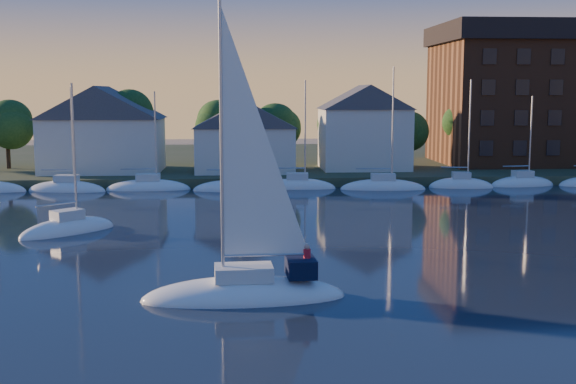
{
  "coord_description": "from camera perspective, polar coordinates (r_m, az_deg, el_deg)",
  "views": [
    {
      "loc": [
        -6.62,
        -24.91,
        9.98
      ],
      "look_at": [
        -3.45,
        22.0,
        3.45
      ],
      "focal_mm": 45.0,
      "sensor_mm": 36.0,
      "label": 1
    }
  ],
  "objects": [
    {
      "name": "drifting_sailboat_left",
      "position": [
        54.02,
        -16.98,
        -2.98
      ],
      "size": [
        7.12,
        7.0,
        11.72
      ],
      "rotation": [
        0.0,
        0.0,
        0.77
      ],
      "color": "white",
      "rests_on": "ground"
    },
    {
      "name": "clubhouse_west",
      "position": [
        84.42,
        -14.41,
        4.92
      ],
      "size": [
        13.65,
        9.45,
        9.64
      ],
      "color": "silver",
      "rests_on": "shoreline_land"
    },
    {
      "name": "hero_sailboat",
      "position": [
        35.37,
        -3.26,
        -7.43
      ],
      "size": [
        10.13,
        3.72,
        15.35
      ],
      "rotation": [
        0.0,
        0.0,
        3.19
      ],
      "color": "white",
      "rests_on": "ground"
    },
    {
      "name": "wooden_dock",
      "position": [
        77.84,
        1.05,
        0.55
      ],
      "size": [
        120.0,
        3.0,
        1.0
      ],
      "primitive_type": "cube",
      "color": "brown",
      "rests_on": "ground"
    },
    {
      "name": "ground",
      "position": [
        27.64,
        10.55,
        -13.39
      ],
      "size": [
        260.0,
        260.0,
        0.0
      ],
      "primitive_type": "plane",
      "color": "black",
      "rests_on": "ground"
    },
    {
      "name": "clubhouse_east",
      "position": [
        85.27,
        6.04,
        5.19
      ],
      "size": [
        10.5,
        8.4,
        9.8
      ],
      "color": "silver",
      "rests_on": "shoreline_land"
    },
    {
      "name": "shoreline_land",
      "position": [
        100.63,
        -0.07,
        2.22
      ],
      "size": [
        160.0,
        50.0,
        2.0
      ],
      "primitive_type": "cube",
      "color": "#344126",
      "rests_on": "ground"
    },
    {
      "name": "clubhouse_centre",
      "position": [
        82.06,
        -3.44,
        4.51
      ],
      "size": [
        11.55,
        8.4,
        8.08
      ],
      "color": "silver",
      "rests_on": "shoreline_land"
    },
    {
      "name": "condo_block",
      "position": [
        98.61,
        20.64,
        7.3
      ],
      "size": [
        31.0,
        17.0,
        17.4
      ],
      "color": "brown",
      "rests_on": "shoreline_land"
    },
    {
      "name": "tree_line",
      "position": [
        88.38,
        1.74,
        6.09
      ],
      "size": [
        93.4,
        5.4,
        8.9
      ],
      "color": "#3B2A1B",
      "rests_on": "shoreline_land"
    },
    {
      "name": "moored_fleet",
      "position": [
        74.86,
        1.25,
        0.33
      ],
      "size": [
        87.5,
        2.4,
        12.05
      ],
      "color": "white",
      "rests_on": "ground"
    }
  ]
}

